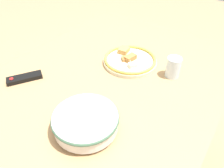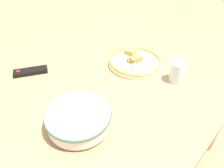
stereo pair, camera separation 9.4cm
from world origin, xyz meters
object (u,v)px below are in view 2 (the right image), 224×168
tv_remote (31,71)px  drinking_glass (178,72)px  noodle_bowl (79,118)px  food_plate (135,61)px

tv_remote → drinking_glass: drinking_glass is taller
drinking_glass → noodle_bowl: bearing=165.3°
noodle_bowl → drinking_glass: 0.49m
tv_remote → drinking_glass: bearing=-110.6°
noodle_bowl → food_plate: size_ratio=0.87×
noodle_bowl → food_plate: noodle_bowl is taller
noodle_bowl → food_plate: bearing=11.8°
noodle_bowl → tv_remote: 0.43m
drinking_glass → tv_remote: bearing=127.5°
food_plate → noodle_bowl: bearing=-168.2°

